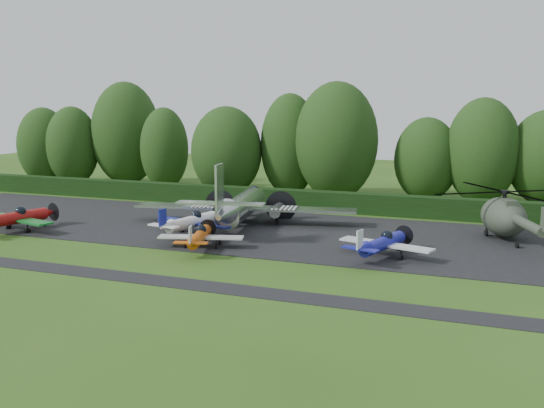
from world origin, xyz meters
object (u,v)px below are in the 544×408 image
at_px(light_plane_white, 192,222).
at_px(light_plane_orange, 200,236).
at_px(helicopter, 504,213).
at_px(transport_plane, 240,206).
at_px(light_plane_red, 14,218).
at_px(light_plane_blue, 383,243).

height_order(light_plane_white, light_plane_orange, light_plane_white).
bearing_deg(helicopter, light_plane_orange, -131.78).
bearing_deg(light_plane_white, light_plane_orange, -65.93).
xyz_separation_m(light_plane_white, helicopter, (23.67, 7.48, 0.95)).
xyz_separation_m(light_plane_white, light_plane_orange, (2.92, -4.19, -0.13)).
relative_size(transport_plane, light_plane_red, 2.53).
height_order(light_plane_orange, light_plane_blue, light_plane_blue).
relative_size(light_plane_orange, helicopter, 0.47).
relative_size(light_plane_red, light_plane_blue, 1.11).
distance_m(transport_plane, light_plane_blue, 15.33).
bearing_deg(light_plane_orange, helicopter, 45.40).
bearing_deg(light_plane_red, light_plane_white, 1.65).
height_order(light_plane_red, light_plane_blue, light_plane_red).
relative_size(light_plane_red, light_plane_white, 1.05).
xyz_separation_m(light_plane_red, light_plane_blue, (30.41, 2.22, -0.12)).
bearing_deg(light_plane_orange, light_plane_blue, 25.76).
bearing_deg(light_plane_orange, transport_plane, 110.59).
bearing_deg(light_plane_blue, light_plane_red, 168.12).
bearing_deg(helicopter, light_plane_white, -143.59).
height_order(light_plane_red, light_plane_white, light_plane_red).
height_order(light_plane_blue, helicopter, helicopter).
height_order(light_plane_red, helicopter, helicopter).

